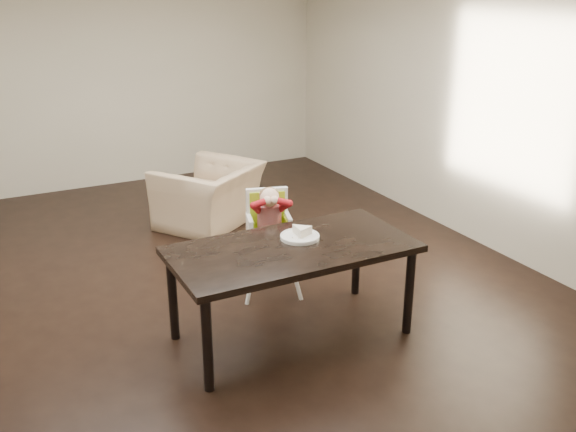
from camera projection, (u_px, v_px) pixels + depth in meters
name	position (u px, v px, depth m)	size (l,w,h in m)	color
ground	(197.00, 292.00, 5.66)	(7.00, 7.00, 0.00)	black
room_walls	(186.00, 80.00, 5.00)	(6.02, 7.02, 2.71)	beige
dining_table	(292.00, 256.00, 4.75)	(1.80, 0.90, 0.75)	black
high_chair	(269.00, 218.00, 5.48)	(0.50, 0.50, 0.95)	white
plate	(301.00, 234.00, 4.86)	(0.31, 0.31, 0.09)	white
armchair	(209.00, 185.00, 7.04)	(1.04, 0.68, 0.91)	tan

